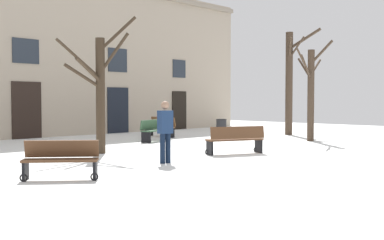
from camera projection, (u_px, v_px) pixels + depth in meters
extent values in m
plane|color=white|center=(235.00, 151.00, 15.58)|extent=(37.60, 37.60, 0.00)
cube|color=tan|center=(70.00, 55.00, 22.50)|extent=(23.50, 0.40, 7.71)
cube|color=black|center=(27.00, 110.00, 20.77)|extent=(1.37, 0.08, 2.52)
cube|color=#262D38|center=(26.00, 51.00, 20.66)|extent=(1.23, 0.06, 1.09)
cube|color=black|center=(118.00, 110.00, 24.33)|extent=(1.31, 0.08, 2.36)
cube|color=#262D38|center=(118.00, 60.00, 24.22)|extent=(1.18, 0.06, 1.21)
cube|color=black|center=(179.00, 110.00, 27.48)|extent=(1.11, 0.08, 2.22)
cube|color=#262D38|center=(179.00, 69.00, 27.38)|extent=(1.00, 0.06, 1.03)
cylinder|color=#423326|center=(311.00, 96.00, 19.49)|extent=(0.28, 0.28, 3.78)
cylinder|color=#423326|center=(322.00, 52.00, 19.35)|extent=(0.62, 0.81, 0.99)
cylinder|color=#423326|center=(306.00, 68.00, 19.07)|extent=(1.01, 0.20, 1.01)
cylinder|color=#423326|center=(305.00, 69.00, 19.82)|extent=(0.41, 0.88, 0.96)
cylinder|color=#423326|center=(304.00, 64.00, 18.92)|extent=(1.35, 0.21, 1.15)
cylinder|color=#423326|center=(316.00, 67.00, 20.09)|extent=(1.50, 0.49, 0.79)
cylinder|color=#382B1E|center=(100.00, 96.00, 14.95)|extent=(0.29, 0.29, 3.67)
cylinder|color=#382B1E|center=(79.00, 59.00, 14.42)|extent=(1.52, 0.21, 1.19)
cylinder|color=#382B1E|center=(118.00, 34.00, 14.95)|extent=(1.01, 0.79, 1.14)
cylinder|color=#382B1E|center=(114.00, 53.00, 14.88)|extent=(0.73, 0.78, 1.30)
cylinder|color=#382B1E|center=(83.00, 76.00, 14.59)|extent=(1.22, 0.33, 0.77)
cylinder|color=#382B1E|center=(89.00, 70.00, 14.34)|extent=(1.24, 0.58, 0.73)
cylinder|color=#423326|center=(289.00, 84.00, 22.97)|extent=(0.35, 0.35, 5.01)
cylinder|color=#423326|center=(305.00, 39.00, 22.67)|extent=(0.85, 1.42, 1.03)
cylinder|color=#423326|center=(290.00, 48.00, 23.69)|extent=(1.53, 0.92, 0.90)
cylinder|color=#423326|center=(297.00, 48.00, 22.59)|extent=(0.14, 0.91, 1.03)
cylinder|color=#423326|center=(290.00, 47.00, 22.45)|extent=(0.85, 0.67, 1.04)
cylinder|color=black|center=(221.00, 129.00, 20.83)|extent=(0.45, 0.45, 0.83)
torus|color=black|center=(221.00, 119.00, 20.82)|extent=(0.48, 0.48, 0.04)
cube|color=#2D4C33|center=(156.00, 130.00, 19.43)|extent=(1.84, 1.03, 0.05)
cube|color=#2D4C33|center=(152.00, 124.00, 19.51)|extent=(1.72, 0.69, 0.40)
cube|color=black|center=(146.00, 137.00, 18.68)|extent=(0.19, 0.41, 0.46)
torus|color=black|center=(150.00, 141.00, 18.61)|extent=(0.17, 0.08, 0.17)
cube|color=black|center=(166.00, 134.00, 20.20)|extent=(0.19, 0.41, 0.46)
torus|color=black|center=(170.00, 138.00, 20.13)|extent=(0.17, 0.08, 0.17)
cube|color=brown|center=(159.00, 127.00, 21.84)|extent=(0.66, 1.85, 0.05)
cube|color=brown|center=(163.00, 121.00, 21.97)|extent=(0.33, 1.81, 0.41)
cube|color=black|center=(149.00, 131.00, 22.51)|extent=(0.42, 0.10, 0.46)
torus|color=black|center=(146.00, 134.00, 22.39)|extent=(0.05, 0.17, 0.17)
cube|color=black|center=(170.00, 133.00, 21.20)|extent=(0.42, 0.10, 0.46)
torus|color=black|center=(167.00, 136.00, 21.09)|extent=(0.05, 0.17, 0.17)
cube|color=#51331E|center=(60.00, 160.00, 10.00)|extent=(1.47, 1.34, 0.05)
cube|color=#51331E|center=(62.00, 149.00, 10.18)|extent=(1.28, 1.12, 0.38)
cube|color=black|center=(25.00, 171.00, 9.94)|extent=(0.29, 0.33, 0.42)
torus|color=black|center=(24.00, 178.00, 9.79)|extent=(0.15, 0.13, 0.17)
cube|color=black|center=(95.00, 170.00, 10.08)|extent=(0.29, 0.33, 0.42)
torus|color=black|center=(94.00, 177.00, 9.92)|extent=(0.15, 0.13, 0.17)
cube|color=#51331E|center=(235.00, 140.00, 14.88)|extent=(1.88, 1.14, 0.05)
cube|color=#51331E|center=(238.00, 133.00, 14.68)|extent=(1.75, 0.82, 0.39)
cube|color=black|center=(259.00, 146.00, 15.22)|extent=(0.21, 0.39, 0.45)
torus|color=black|center=(256.00, 150.00, 15.38)|extent=(0.17, 0.09, 0.17)
cube|color=black|center=(210.00, 148.00, 14.56)|extent=(0.21, 0.39, 0.45)
torus|color=black|center=(207.00, 152.00, 14.72)|extent=(0.17, 0.09, 0.17)
cylinder|color=black|center=(163.00, 149.00, 12.59)|extent=(0.14, 0.14, 0.80)
cylinder|color=black|center=(168.00, 148.00, 12.71)|extent=(0.14, 0.14, 0.80)
cube|color=navy|center=(165.00, 122.00, 12.62)|extent=(0.40, 0.26, 0.62)
sphere|color=#9E755B|center=(165.00, 105.00, 12.60)|extent=(0.22, 0.22, 0.22)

